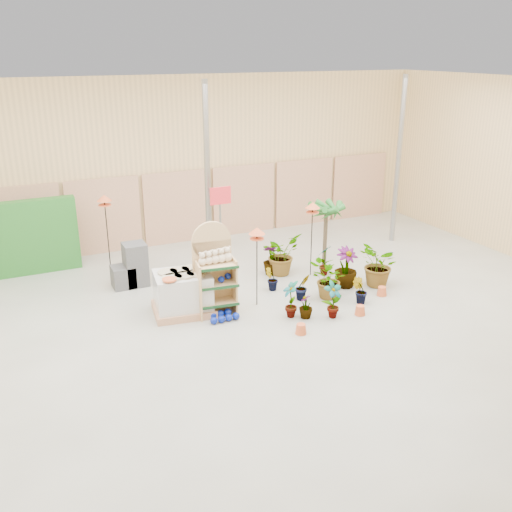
# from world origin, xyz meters

# --- Properties ---
(room) EXTENTS (15.20, 12.10, 4.70)m
(room) POSITION_xyz_m (0.00, 0.91, 2.21)
(room) COLOR gray
(room) RESTS_ON ground
(display_shelf) EXTENTS (0.86, 0.61, 1.92)m
(display_shelf) POSITION_xyz_m (-0.73, 1.32, 0.88)
(display_shelf) COLOR tan
(display_shelf) RESTS_ON ground
(teddy_bears) EXTENTS (0.71, 0.20, 0.31)m
(teddy_bears) POSITION_xyz_m (-0.70, 1.23, 1.22)
(teddy_bears) COLOR beige
(teddy_bears) RESTS_ON display_shelf
(gazing_balls_shelf) EXTENTS (0.71, 0.24, 0.13)m
(gazing_balls_shelf) POSITION_xyz_m (-0.73, 1.21, 0.76)
(gazing_balls_shelf) COLOR #091C8E
(gazing_balls_shelf) RESTS_ON display_shelf
(gazing_balls_floor) EXTENTS (0.63, 0.39, 0.15)m
(gazing_balls_floor) POSITION_xyz_m (-0.72, 0.88, 0.07)
(gazing_balls_floor) COLOR #091C8E
(gazing_balls_floor) RESTS_ON ground
(pallet_stack) EXTENTS (1.34, 1.17, 0.90)m
(pallet_stack) POSITION_xyz_m (-1.33, 1.55, 0.44)
(pallet_stack) COLOR #AE7B5B
(pallet_stack) RESTS_ON ground
(charcoal_planters) EXTENTS (0.80, 0.50, 1.00)m
(charcoal_planters) POSITION_xyz_m (-1.94, 3.40, 0.42)
(charcoal_planters) COLOR #383839
(charcoal_planters) RESTS_ON ground
(trellis_stock) EXTENTS (2.00, 0.30, 1.80)m
(trellis_stock) POSITION_xyz_m (-3.80, 5.20, 0.90)
(trellis_stock) COLOR #216520
(trellis_stock) RESTS_ON ground
(offer_sign) EXTENTS (0.50, 0.08, 2.20)m
(offer_sign) POSITION_xyz_m (0.10, 2.98, 1.57)
(offer_sign) COLOR gray
(offer_sign) RESTS_ON ground
(bird_table_front) EXTENTS (0.34, 0.34, 1.72)m
(bird_table_front) POSITION_xyz_m (0.20, 1.24, 1.60)
(bird_table_front) COLOR black
(bird_table_front) RESTS_ON ground
(bird_table_right) EXTENTS (0.34, 0.34, 1.80)m
(bird_table_right) POSITION_xyz_m (2.08, 2.22, 1.67)
(bird_table_right) COLOR black
(bird_table_right) RESTS_ON ground
(bird_table_back) EXTENTS (0.34, 0.34, 1.97)m
(bird_table_back) POSITION_xyz_m (-2.25, 4.29, 1.83)
(bird_table_back) COLOR black
(bird_table_back) RESTS_ON ground
(palm) EXTENTS (0.70, 0.70, 1.74)m
(palm) POSITION_xyz_m (2.68, 2.57, 1.49)
(palm) COLOR brown
(palm) RESTS_ON ground
(potted_plant_0) EXTENTS (0.37, 0.47, 0.79)m
(potted_plant_0) POSITION_xyz_m (0.57, 0.43, 0.39)
(potted_plant_0) COLOR #226323
(potted_plant_0) RESTS_ON ground
(potted_plant_1) EXTENTS (0.33, 0.27, 0.59)m
(potted_plant_1) POSITION_xyz_m (1.20, 1.06, 0.29)
(potted_plant_1) COLOR #226323
(potted_plant_1) RESTS_ON ground
(potted_plant_2) EXTENTS (0.96, 0.91, 0.86)m
(potted_plant_2) POSITION_xyz_m (1.73, 0.88, 0.43)
(potted_plant_2) COLOR #226323
(potted_plant_2) RESTS_ON ground
(potted_plant_3) EXTENTS (0.54, 0.54, 0.93)m
(potted_plant_3) POSITION_xyz_m (2.44, 1.26, 0.46)
(potted_plant_3) COLOR #226323
(potted_plant_3) RESTS_ON ground
(potted_plant_4) EXTENTS (0.49, 0.44, 0.77)m
(potted_plant_4) POSITION_xyz_m (2.39, 2.09, 0.39)
(potted_plant_4) COLOR #226323
(potted_plant_4) RESTS_ON ground
(potted_plant_5) EXTENTS (0.33, 0.27, 0.54)m
(potted_plant_5) POSITION_xyz_m (0.82, 1.78, 0.27)
(potted_plant_5) COLOR #226323
(potted_plant_5) RESTS_ON ground
(potted_plant_6) EXTENTS (1.15, 1.09, 1.00)m
(potted_plant_6) POSITION_xyz_m (1.48, 2.60, 0.50)
(potted_plant_6) COLOR #226323
(potted_plant_6) RESTS_ON ground
(potted_plant_7) EXTENTS (0.40, 0.40, 0.51)m
(potted_plant_7) POSITION_xyz_m (0.83, 0.26, 0.26)
(potted_plant_7) COLOR #226323
(potted_plant_7) RESTS_ON ground
(potted_plant_8) EXTENTS (0.42, 0.30, 0.78)m
(potted_plant_8) POSITION_xyz_m (1.32, 0.04, 0.39)
(potted_plant_8) COLOR #226323
(potted_plant_8) RESTS_ON ground
(potted_plant_9) EXTENTS (0.40, 0.39, 0.58)m
(potted_plant_9) POSITION_xyz_m (2.21, 0.37, 0.29)
(potted_plant_9) COLOR #226323
(potted_plant_9) RESTS_ON ground
(potted_plant_10) EXTENTS (1.02, 1.11, 1.03)m
(potted_plant_10) POSITION_xyz_m (3.13, 0.95, 0.52)
(potted_plant_10) COLOR #226323
(potted_plant_10) RESTS_ON ground
(potted_plant_11) EXTENTS (0.57, 0.57, 0.73)m
(potted_plant_11) POSITION_xyz_m (1.26, 2.67, 0.37)
(potted_plant_11) COLOR #226323
(potted_plant_11) RESTS_ON ground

